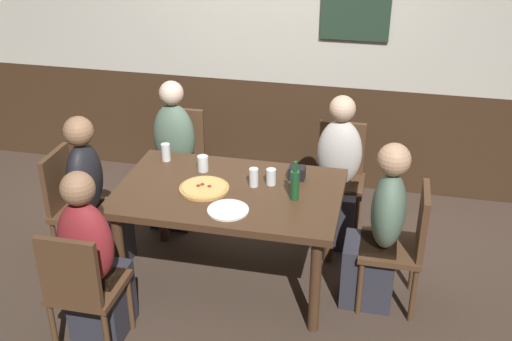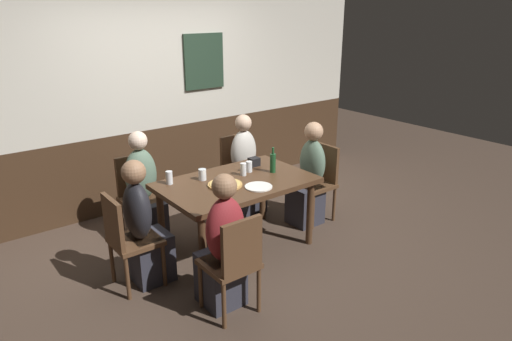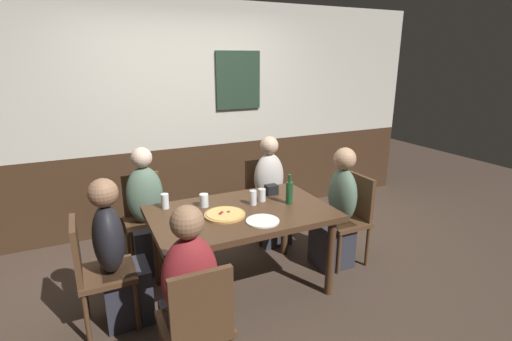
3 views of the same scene
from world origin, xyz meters
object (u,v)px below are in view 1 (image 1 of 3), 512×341
(condiment_caddy, at_px, (297,173))
(person_right_far, at_px, (337,182))
(beer_bottle_green, at_px, (295,184))
(person_left_far, at_px, (174,164))
(chair_left_far, at_px, (180,156))
(chair_left_near, at_px, (81,286))
(highball_clear, at_px, (254,178))
(chair_head_east, at_px, (403,241))
(dining_table, at_px, (229,200))
(person_head_west, at_px, (94,204))
(pizza, at_px, (204,188))
(tumbler_water, at_px, (271,177))
(person_left_near, at_px, (94,269))
(beer_glass_half, at_px, (203,165))
(pint_glass_amber, at_px, (166,153))
(person_head_east, at_px, (378,237))
(plate_white_large, at_px, (228,210))
(chair_head_west, at_px, (74,202))
(chair_right_far, at_px, (339,172))

(condiment_caddy, bearing_deg, person_right_far, 62.94)
(beer_bottle_green, bearing_deg, person_left_far, 145.66)
(chair_left_far, distance_m, person_left_far, 0.16)
(chair_left_near, distance_m, highball_clear, 1.30)
(chair_left_near, bearing_deg, chair_head_east, 25.98)
(dining_table, distance_m, beer_bottle_green, 0.49)
(person_head_west, distance_m, condiment_caddy, 1.47)
(chair_left_far, xyz_separation_m, pizza, (0.50, -0.93, 0.26))
(person_left_far, height_order, pizza, person_left_far)
(person_head_west, bearing_deg, pizza, -2.64)
(chair_left_far, distance_m, tumbler_water, 1.22)
(chair_left_far, bearing_deg, dining_table, -53.44)
(tumbler_water, bearing_deg, person_left_near, -136.82)
(person_left_far, distance_m, highball_clear, 1.07)
(pizza, bearing_deg, person_left_near, -125.88)
(person_left_far, relative_size, beer_glass_half, 10.58)
(person_right_far, xyz_separation_m, pint_glass_amber, (-1.22, -0.40, 0.30))
(dining_table, bearing_deg, chair_head_east, 0.00)
(pint_glass_amber, relative_size, beer_bottle_green, 0.48)
(chair_left_far, height_order, person_head_east, person_head_east)
(chair_left_far, xyz_separation_m, person_head_east, (1.66, -0.89, 0.01))
(chair_left_far, xyz_separation_m, tumbler_water, (0.92, -0.75, 0.30))
(tumbler_water, xyz_separation_m, highball_clear, (-0.11, -0.05, 0.00))
(chair_left_near, relative_size, plate_white_large, 3.34)
(chair_left_far, xyz_separation_m, pint_glass_amber, (0.10, -0.56, 0.30))
(chair_left_near, xyz_separation_m, beer_bottle_green, (1.10, 0.86, 0.35))
(person_left_near, height_order, beer_bottle_green, person_left_near)
(dining_table, xyz_separation_m, chair_head_west, (-1.16, 0.00, -0.16))
(dining_table, relative_size, beer_bottle_green, 5.60)
(person_head_east, distance_m, pint_glass_amber, 1.62)
(person_right_far, bearing_deg, chair_right_far, 90.00)
(dining_table, xyz_separation_m, beer_bottle_green, (0.45, -0.03, 0.19))
(pizza, relative_size, beer_glass_half, 2.97)
(highball_clear, distance_m, plate_white_large, 0.37)
(person_left_far, xyz_separation_m, tumbler_water, (0.92, -0.59, 0.29))
(dining_table, bearing_deg, person_head_east, 0.00)
(chair_head_west, bearing_deg, plate_white_large, -12.52)
(chair_head_east, relative_size, chair_left_far, 1.00)
(plate_white_large, bearing_deg, person_left_near, -147.92)
(highball_clear, bearing_deg, beer_bottle_green, -20.74)
(beer_bottle_green, bearing_deg, chair_right_far, 76.91)
(chair_head_west, xyz_separation_m, tumbler_water, (1.42, 0.13, 0.30))
(chair_left_near, height_order, condiment_caddy, chair_left_near)
(chair_left_near, relative_size, person_left_near, 0.75)
(chair_head_east, xyz_separation_m, tumbler_water, (-0.91, 0.13, 0.30))
(dining_table, bearing_deg, person_right_far, 47.82)
(person_right_far, bearing_deg, plate_white_large, -120.67)
(chair_left_near, distance_m, person_head_west, 0.95)
(chair_head_west, xyz_separation_m, person_head_east, (2.17, 0.00, 0.01))
(pint_glass_amber, xyz_separation_m, condiment_caddy, (0.98, -0.08, -0.01))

